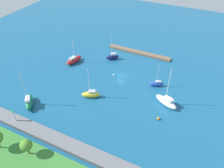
# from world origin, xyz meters

# --- Properties ---
(water) EXTENTS (160.00, 160.00, 0.00)m
(water) POSITION_xyz_m (0.00, 0.00, 0.00)
(water) COLOR #19567F
(water) RESTS_ON ground
(pier_dock) EXTENTS (25.79, 2.34, 0.77)m
(pier_dock) POSITION_xyz_m (-0.41, -17.20, 0.38)
(pier_dock) COLOR brown
(pier_dock) RESTS_ON ground
(breakwater) EXTENTS (63.11, 3.62, 1.21)m
(breakwater) POSITION_xyz_m (0.00, 32.01, 0.60)
(breakwater) COLOR slate
(breakwater) RESTS_ON ground
(harbor_beacon) EXTENTS (0.56, 0.56, 3.73)m
(harbor_beacon) POSITION_xyz_m (16.61, 32.01, 3.36)
(harbor_beacon) COLOR silver
(harbor_beacon) RESTS_ON breakwater
(park_tree_west) EXTENTS (2.76, 2.76, 4.60)m
(park_tree_west) POSITION_xyz_m (6.20, 38.28, 4.49)
(park_tree_west) COLOR brown
(park_tree_west) RESTS_ON shoreline_park
(sailboat_white_by_breakwater) EXTENTS (7.68, 5.25, 12.86)m
(sailboat_white_by_breakwater) POSITION_xyz_m (-17.88, 7.29, 1.32)
(sailboat_white_by_breakwater) COLOR white
(sailboat_white_by_breakwater) RESTS_ON water
(sailboat_yellow_east_end) EXTENTS (5.84, 4.12, 10.64)m
(sailboat_yellow_east_end) POSITION_xyz_m (3.85, 14.06, 1.14)
(sailboat_yellow_east_end) COLOR yellow
(sailboat_yellow_east_end) RESTS_ON water
(sailboat_blue_near_pier) EXTENTS (4.71, 3.08, 9.07)m
(sailboat_blue_near_pier) POSITION_xyz_m (-12.90, 0.01, 0.98)
(sailboat_blue_near_pier) COLOR #2347B2
(sailboat_blue_near_pier) RESTS_ON water
(sailboat_navy_west_end) EXTENTS (5.02, 4.19, 9.65)m
(sailboat_navy_west_end) POSITION_xyz_m (7.32, -8.47, 1.12)
(sailboat_navy_west_end) COLOR #141E4C
(sailboat_navy_west_end) RESTS_ON water
(sailboat_green_far_south) EXTENTS (5.88, 6.65, 12.38)m
(sailboat_green_far_south) POSITION_xyz_m (18.46, 25.08, 1.42)
(sailboat_green_far_south) COLOR #19724C
(sailboat_green_far_south) RESTS_ON water
(sailboat_red_far_north) EXTENTS (3.77, 7.49, 10.11)m
(sailboat_red_far_north) POSITION_xyz_m (19.49, -0.10, 1.14)
(sailboat_red_far_north) COLOR red
(sailboat_red_far_north) RESTS_ON water
(mooring_buoy_orange) EXTENTS (0.82, 0.82, 0.82)m
(mooring_buoy_orange) POSITION_xyz_m (-17.57, 13.93, 0.41)
(mooring_buoy_orange) COLOR orange
(mooring_buoy_orange) RESTS_ON water
(mooring_buoy_white) EXTENTS (0.63, 0.63, 0.63)m
(mooring_buoy_white) POSITION_xyz_m (2.22, 1.02, 0.32)
(mooring_buoy_white) COLOR white
(mooring_buoy_white) RESTS_ON water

